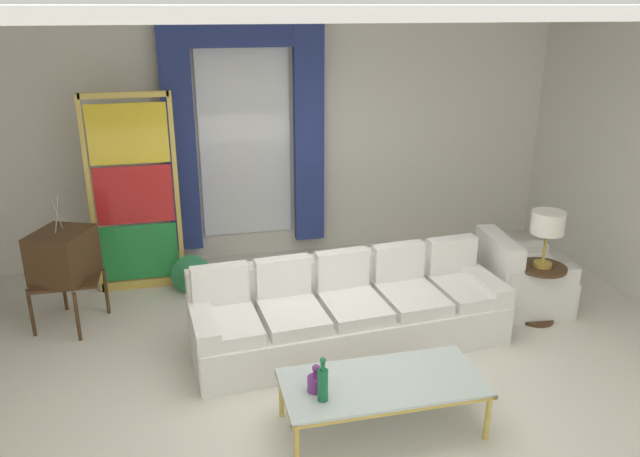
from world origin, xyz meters
name	(u,v)px	position (x,y,z in m)	size (l,w,h in m)	color
ground_plane	(334,378)	(0.00, 0.00, 0.00)	(16.00, 16.00, 0.00)	silver
wall_rear	(273,137)	(0.00, 3.06, 1.50)	(8.00, 0.12, 3.00)	white
ceiling_slab	(313,7)	(0.00, 0.80, 3.02)	(8.00, 7.60, 0.04)	white
curtained_window	(245,121)	(-0.36, 2.89, 1.74)	(2.00, 0.17, 2.70)	white
couch_white_long	(347,312)	(0.28, 0.59, 0.31)	(2.98, 1.13, 0.86)	white
coffee_table	(383,384)	(0.18, -0.72, 0.38)	(1.51, 0.70, 0.41)	silver
bottle_blue_decanter	(323,383)	(-0.31, -0.85, 0.55)	(0.08, 0.08, 0.34)	#196B3D
bottle_crystal_tall	(316,382)	(-0.33, -0.73, 0.48)	(0.13, 0.13, 0.21)	#753384
vintage_tv	(63,257)	(-2.33, 1.53, 0.73)	(0.70, 0.74, 1.35)	#472D19
armchair_white	(518,281)	(2.23, 0.87, 0.29)	(0.89, 0.88, 0.80)	white
stained_glass_divider	(135,199)	(-1.66, 2.26, 1.06)	(0.95, 0.05, 2.20)	gold
peacock_figurine	(191,277)	(-1.13, 1.93, 0.22)	(0.44, 0.60, 0.50)	beige
round_side_table	(539,288)	(2.27, 0.55, 0.36)	(0.48, 0.48, 0.59)	#472D19
table_lamp_brass	(548,225)	(2.27, 0.55, 1.03)	(0.32, 0.32, 0.57)	#B29338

